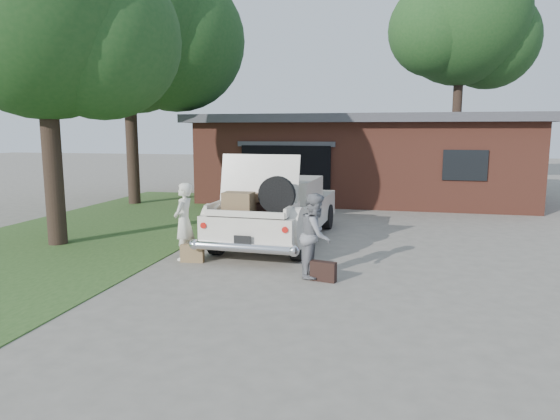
# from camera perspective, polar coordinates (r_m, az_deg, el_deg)

# --- Properties ---
(ground) EXTENTS (90.00, 90.00, 0.00)m
(ground) POSITION_cam_1_polar(r_m,az_deg,el_deg) (9.92, -0.79, -6.82)
(ground) COLOR gray
(ground) RESTS_ON ground
(grass_strip) EXTENTS (6.00, 16.00, 0.02)m
(grass_strip) POSITION_cam_1_polar(r_m,az_deg,el_deg) (14.77, -19.04, -1.99)
(grass_strip) COLOR #2D4C1E
(grass_strip) RESTS_ON ground
(house) EXTENTS (12.80, 7.80, 3.30)m
(house) POSITION_cam_1_polar(r_m,az_deg,el_deg) (20.80, 9.47, 6.06)
(house) COLOR brown
(house) RESTS_ON ground
(tree_left) EXTENTS (5.72, 4.97, 7.92)m
(tree_left) POSITION_cam_1_polar(r_m,az_deg,el_deg) (13.11, -25.27, 19.16)
(tree_left) COLOR #38281E
(tree_left) RESTS_ON ground
(tree_back) EXTENTS (7.80, 6.78, 10.10)m
(tree_back) POSITION_cam_1_polar(r_m,az_deg,el_deg) (19.65, -16.86, 19.56)
(tree_back) COLOR #38281E
(tree_back) RESTS_ON ground
(tree_right) EXTENTS (6.98, 6.07, 10.87)m
(tree_right) POSITION_cam_1_polar(r_m,az_deg,el_deg) (26.11, 20.24, 19.09)
(tree_right) COLOR #38281E
(tree_right) RESTS_ON ground
(sedan) EXTENTS (2.30, 5.45, 2.21)m
(sedan) POSITION_cam_1_polar(r_m,az_deg,el_deg) (12.33, -0.22, 0.08)
(sedan) COLOR silver
(sedan) RESTS_ON ground
(woman_left) EXTENTS (0.39, 0.60, 1.64)m
(woman_left) POSITION_cam_1_polar(r_m,az_deg,el_deg) (10.72, -10.93, -1.29)
(woman_left) COLOR silver
(woman_left) RESTS_ON ground
(woman_right) EXTENTS (0.62, 0.78, 1.58)m
(woman_right) POSITION_cam_1_polar(r_m,az_deg,el_deg) (9.32, 4.09, -2.88)
(woman_right) COLOR gray
(woman_right) RESTS_ON ground
(suitcase_left) EXTENTS (0.50, 0.20, 0.37)m
(suitcase_left) POSITION_cam_1_polar(r_m,az_deg,el_deg) (10.59, -10.00, -4.89)
(suitcase_left) COLOR olive
(suitcase_left) RESTS_ON ground
(suitcase_right) EXTENTS (0.50, 0.25, 0.37)m
(suitcase_right) POSITION_cam_1_polar(r_m,az_deg,el_deg) (9.17, 4.98, -7.00)
(suitcase_right) COLOR black
(suitcase_right) RESTS_ON ground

